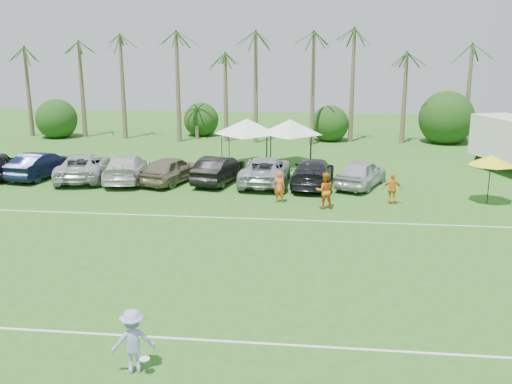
# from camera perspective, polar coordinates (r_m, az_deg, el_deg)

# --- Properties ---
(ground) EXTENTS (120.00, 120.00, 0.00)m
(ground) POSITION_cam_1_polar(r_m,az_deg,el_deg) (16.00, -14.27, -17.23)
(ground) COLOR #2B601D
(ground) RESTS_ON ground
(field_lines) EXTENTS (80.00, 12.10, 0.01)m
(field_lines) POSITION_cam_1_polar(r_m,az_deg,el_deg) (22.85, -7.22, -6.90)
(field_lines) COLOR white
(field_lines) RESTS_ON ground
(palm_tree_0) EXTENTS (2.40, 2.40, 8.90)m
(palm_tree_0) POSITION_cam_1_polar(r_m,az_deg,el_deg) (57.51, -22.27, 12.63)
(palm_tree_0) COLOR brown
(palm_tree_0) RESTS_ON ground
(palm_tree_1) EXTENTS (2.40, 2.40, 9.90)m
(palm_tree_1) POSITION_cam_1_polar(r_m,az_deg,el_deg) (55.31, -17.68, 13.88)
(palm_tree_1) COLOR brown
(palm_tree_1) RESTS_ON ground
(palm_tree_2) EXTENTS (2.40, 2.40, 10.90)m
(palm_tree_2) POSITION_cam_1_polar(r_m,az_deg,el_deg) (53.50, -12.68, 15.13)
(palm_tree_2) COLOR brown
(palm_tree_2) RESTS_ON ground
(palm_tree_3) EXTENTS (2.40, 2.40, 11.90)m
(palm_tree_3) POSITION_cam_1_polar(r_m,az_deg,el_deg) (52.37, -8.42, 16.27)
(palm_tree_3) COLOR brown
(palm_tree_3) RESTS_ON ground
(palm_tree_4) EXTENTS (2.40, 2.40, 8.90)m
(palm_tree_4) POSITION_cam_1_polar(r_m,az_deg,el_deg) (51.48, -3.88, 13.54)
(palm_tree_4) COLOR brown
(palm_tree_4) RESTS_ON ground
(palm_tree_5) EXTENTS (2.40, 2.40, 9.90)m
(palm_tree_5) POSITION_cam_1_polar(r_m,az_deg,el_deg) (50.91, 0.68, 14.55)
(palm_tree_5) COLOR brown
(palm_tree_5) RESTS_ON ground
(palm_tree_6) EXTENTS (2.40, 2.40, 10.90)m
(palm_tree_6) POSITION_cam_1_polar(r_m,az_deg,el_deg) (50.66, 5.36, 15.46)
(palm_tree_6) COLOR brown
(palm_tree_6) RESTS_ON ground
(palm_tree_7) EXTENTS (2.40, 2.40, 11.90)m
(palm_tree_7) POSITION_cam_1_polar(r_m,az_deg,el_deg) (50.74, 10.09, 16.27)
(palm_tree_7) COLOR brown
(palm_tree_7) RESTS_ON ground
(palm_tree_8) EXTENTS (2.40, 2.40, 8.90)m
(palm_tree_8) POSITION_cam_1_polar(r_m,az_deg,el_deg) (51.23, 15.69, 13.05)
(palm_tree_8) COLOR brown
(palm_tree_8) RESTS_ON ground
(palm_tree_9) EXTENTS (2.40, 2.40, 9.90)m
(palm_tree_9) POSITION_cam_1_polar(r_m,az_deg,el_deg) (52.22, 21.34, 13.59)
(palm_tree_9) COLOR brown
(palm_tree_9) RESTS_ON ground
(bush_tree_0) EXTENTS (4.00, 4.00, 4.00)m
(bush_tree_0) POSITION_cam_1_polar(r_m,az_deg,el_deg) (57.41, -18.61, 7.23)
(bush_tree_0) COLOR brown
(bush_tree_0) RESTS_ON ground
(bush_tree_1) EXTENTS (4.00, 4.00, 4.00)m
(bush_tree_1) POSITION_cam_1_polar(r_m,az_deg,el_deg) (53.24, -5.72, 7.40)
(bush_tree_1) COLOR brown
(bush_tree_1) RESTS_ON ground
(bush_tree_2) EXTENTS (4.00, 4.00, 4.00)m
(bush_tree_2) POSITION_cam_1_polar(r_m,az_deg,el_deg) (52.05, 7.41, 7.19)
(bush_tree_2) COLOR brown
(bush_tree_2) RESTS_ON ground
(bush_tree_3) EXTENTS (4.00, 4.00, 4.00)m
(bush_tree_3) POSITION_cam_1_polar(r_m,az_deg,el_deg) (53.14, 18.33, 6.73)
(bush_tree_3) COLOR brown
(bush_tree_3) RESTS_ON ground
(sideline_player_a) EXTENTS (0.69, 0.52, 1.70)m
(sideline_player_a) POSITION_cam_1_polar(r_m,az_deg,el_deg) (30.84, 2.35, 0.50)
(sideline_player_a) COLOR orange
(sideline_player_a) RESTS_ON ground
(sideline_player_b) EXTENTS (1.02, 0.85, 1.90)m
(sideline_player_b) POSITION_cam_1_polar(r_m,az_deg,el_deg) (29.87, 6.88, 0.15)
(sideline_player_b) COLOR orange
(sideline_player_b) RESTS_ON ground
(sideline_player_c) EXTENTS (1.03, 0.53, 1.69)m
(sideline_player_c) POSITION_cam_1_polar(r_m,az_deg,el_deg) (31.27, 13.49, 0.29)
(sideline_player_c) COLOR orange
(sideline_player_c) RESTS_ON ground
(canopy_tent_left) EXTENTS (4.73, 4.73, 3.84)m
(canopy_tent_left) POSITION_cam_1_polar(r_m,az_deg,el_deg) (40.31, -0.91, 7.34)
(canopy_tent_left) COLOR black
(canopy_tent_left) RESTS_ON ground
(canopy_tent_right) EXTENTS (4.60, 4.60, 3.73)m
(canopy_tent_right) POSITION_cam_1_polar(r_m,az_deg,el_deg) (40.65, 3.45, 7.25)
(canopy_tent_right) COLOR black
(canopy_tent_right) RESTS_ON ground
(market_umbrella) EXTENTS (2.38, 2.38, 2.65)m
(market_umbrella) POSITION_cam_1_polar(r_m,az_deg,el_deg) (32.74, 22.47, 2.96)
(market_umbrella) COLOR black
(market_umbrella) RESTS_ON ground
(frisbee_player) EXTENTS (1.29, 1.03, 1.75)m
(frisbee_player) POSITION_cam_1_polar(r_m,az_deg,el_deg) (15.55, -12.20, -14.36)
(frisbee_player) COLOR #9C9ADB
(frisbee_player) RESTS_ON ground
(parked_car_1) EXTENTS (2.59, 5.31, 1.68)m
(parked_car_1) POSITION_cam_1_polar(r_m,az_deg,el_deg) (39.13, -20.71, 2.55)
(parked_car_1) COLOR black
(parked_car_1) RESTS_ON ground
(parked_car_2) EXTENTS (4.07, 6.51, 1.68)m
(parked_car_2) POSITION_cam_1_polar(r_m,az_deg,el_deg) (37.76, -16.89, 2.47)
(parked_car_2) COLOR #AAADB0
(parked_car_2) RESTS_ON ground
(parked_car_3) EXTENTS (3.22, 6.08, 1.68)m
(parked_car_3) POSITION_cam_1_polar(r_m,az_deg,el_deg) (36.59, -12.79, 2.36)
(parked_car_3) COLOR silver
(parked_car_3) RESTS_ON ground
(parked_car_4) EXTENTS (3.36, 5.29, 1.68)m
(parked_car_4) POSITION_cam_1_polar(r_m,az_deg,el_deg) (35.59, -8.46, 2.23)
(parked_car_4) COLOR #7A6B54
(parked_car_4) RESTS_ON ground
(parked_car_5) EXTENTS (2.71, 5.34, 1.68)m
(parked_car_5) POSITION_cam_1_polar(r_m,az_deg,el_deg) (35.35, -3.74, 2.28)
(parked_car_5) COLOR black
(parked_car_5) RESTS_ON ground
(parked_car_6) EXTENTS (2.89, 6.09, 1.68)m
(parked_car_6) POSITION_cam_1_polar(r_m,az_deg,el_deg) (35.00, 0.95, 2.18)
(parked_car_6) COLOR #9CA0A6
(parked_car_6) RESTS_ON ground
(parked_car_7) EXTENTS (2.74, 5.93, 1.68)m
(parked_car_7) POSITION_cam_1_polar(r_m,az_deg,el_deg) (34.60, 5.70, 1.97)
(parked_car_7) COLOR black
(parked_car_7) RESTS_ON ground
(parked_car_8) EXTENTS (3.68, 5.31, 1.68)m
(parked_car_8) POSITION_cam_1_polar(r_m,az_deg,el_deg) (34.83, 10.48, 1.88)
(parked_car_8) COLOR #B7B8C2
(parked_car_8) RESTS_ON ground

